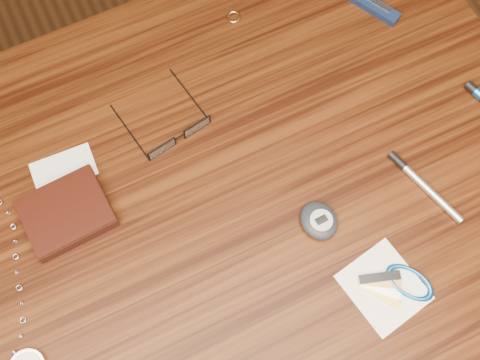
{
  "coord_description": "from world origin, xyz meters",
  "views": [
    {
      "loc": [
        -0.07,
        -0.26,
        1.52
      ],
      "look_at": [
        0.05,
        0.01,
        0.76
      ],
      "focal_mm": 45.0,
      "sensor_mm": 36.0,
      "label": 1
    }
  ],
  "objects_px": {
    "wallet_and_card": "(66,212)",
    "pocket_watch": "(26,360)",
    "silver_pen": "(419,181)",
    "pedometer": "(319,220)",
    "desk": "(210,223)",
    "eyeglasses": "(177,135)",
    "pocket_knife": "(371,5)",
    "notepad_keys": "(397,284)"
  },
  "relations": [
    {
      "from": "wallet_and_card",
      "to": "eyeglasses",
      "type": "relative_size",
      "value": 1.16
    },
    {
      "from": "silver_pen",
      "to": "pocket_watch",
      "type": "bearing_deg",
      "value": 179.25
    },
    {
      "from": "pocket_knife",
      "to": "silver_pen",
      "type": "relative_size",
      "value": 0.74
    },
    {
      "from": "eyeglasses",
      "to": "silver_pen",
      "type": "xyz_separation_m",
      "value": [
        0.27,
        -0.2,
        -0.01
      ]
    },
    {
      "from": "wallet_and_card",
      "to": "pocket_knife",
      "type": "height_order",
      "value": "wallet_and_card"
    },
    {
      "from": "desk",
      "to": "silver_pen",
      "type": "bearing_deg",
      "value": -20.18
    },
    {
      "from": "wallet_and_card",
      "to": "notepad_keys",
      "type": "xyz_separation_m",
      "value": [
        0.35,
        -0.27,
        -0.01
      ]
    },
    {
      "from": "notepad_keys",
      "to": "silver_pen",
      "type": "height_order",
      "value": "silver_pen"
    },
    {
      "from": "pedometer",
      "to": "desk",
      "type": "bearing_deg",
      "value": 143.16
    },
    {
      "from": "pocket_watch",
      "to": "pocket_knife",
      "type": "xyz_separation_m",
      "value": [
        0.64,
        0.27,
        0.0
      ]
    },
    {
      "from": "wallet_and_card",
      "to": "notepad_keys",
      "type": "relative_size",
      "value": 1.19
    },
    {
      "from": "desk",
      "to": "pocket_watch",
      "type": "xyz_separation_m",
      "value": [
        -0.28,
        -0.09,
        0.11
      ]
    },
    {
      "from": "desk",
      "to": "eyeglasses",
      "type": "relative_size",
      "value": 8.13
    },
    {
      "from": "desk",
      "to": "pedometer",
      "type": "xyz_separation_m",
      "value": [
        0.12,
        -0.09,
        0.11
      ]
    },
    {
      "from": "pocket_watch",
      "to": "silver_pen",
      "type": "xyz_separation_m",
      "value": [
        0.56,
        -0.01,
        -0.0
      ]
    },
    {
      "from": "silver_pen",
      "to": "pedometer",
      "type": "bearing_deg",
      "value": 176.63
    },
    {
      "from": "wallet_and_card",
      "to": "silver_pen",
      "type": "height_order",
      "value": "wallet_and_card"
    },
    {
      "from": "wallet_and_card",
      "to": "silver_pen",
      "type": "distance_m",
      "value": 0.48
    },
    {
      "from": "pocket_knife",
      "to": "notepad_keys",
      "type": "bearing_deg",
      "value": -115.61
    },
    {
      "from": "pedometer",
      "to": "wallet_and_card",
      "type": "bearing_deg",
      "value": 152.43
    },
    {
      "from": "desk",
      "to": "notepad_keys",
      "type": "xyz_separation_m",
      "value": [
        0.17,
        -0.21,
        0.11
      ]
    },
    {
      "from": "notepad_keys",
      "to": "silver_pen",
      "type": "relative_size",
      "value": 0.93
    },
    {
      "from": "eyeglasses",
      "to": "silver_pen",
      "type": "distance_m",
      "value": 0.34
    },
    {
      "from": "desk",
      "to": "pedometer",
      "type": "height_order",
      "value": "pedometer"
    },
    {
      "from": "notepad_keys",
      "to": "pocket_watch",
      "type": "bearing_deg",
      "value": 165.81
    },
    {
      "from": "pocket_watch",
      "to": "notepad_keys",
      "type": "xyz_separation_m",
      "value": [
        0.46,
        -0.12,
        -0.0
      ]
    },
    {
      "from": "eyeglasses",
      "to": "pocket_knife",
      "type": "height_order",
      "value": "eyeglasses"
    },
    {
      "from": "wallet_and_card",
      "to": "silver_pen",
      "type": "bearing_deg",
      "value": -20.1
    },
    {
      "from": "wallet_and_card",
      "to": "eyeglasses",
      "type": "bearing_deg",
      "value": 12.87
    },
    {
      "from": "pocket_watch",
      "to": "notepad_keys",
      "type": "relative_size",
      "value": 2.42
    },
    {
      "from": "notepad_keys",
      "to": "pocket_knife",
      "type": "xyz_separation_m",
      "value": [
        0.19,
        0.39,
        0.0
      ]
    },
    {
      "from": "wallet_and_card",
      "to": "pocket_watch",
      "type": "bearing_deg",
      "value": -125.0
    },
    {
      "from": "wallet_and_card",
      "to": "pocket_knife",
      "type": "bearing_deg",
      "value": 12.24
    },
    {
      "from": "wallet_and_card",
      "to": "pocket_knife",
      "type": "relative_size",
      "value": 1.51
    },
    {
      "from": "pedometer",
      "to": "silver_pen",
      "type": "bearing_deg",
      "value": -3.37
    },
    {
      "from": "desk",
      "to": "notepad_keys",
      "type": "bearing_deg",
      "value": -50.35
    },
    {
      "from": "desk",
      "to": "notepad_keys",
      "type": "height_order",
      "value": "notepad_keys"
    },
    {
      "from": "desk",
      "to": "silver_pen",
      "type": "xyz_separation_m",
      "value": [
        0.27,
        -0.1,
        0.11
      ]
    },
    {
      "from": "desk",
      "to": "pocket_knife",
      "type": "xyz_separation_m",
      "value": [
        0.36,
        0.18,
        0.11
      ]
    },
    {
      "from": "wallet_and_card",
      "to": "pocket_watch",
      "type": "xyz_separation_m",
      "value": [
        -0.11,
        -0.16,
        -0.01
      ]
    },
    {
      "from": "wallet_and_card",
      "to": "silver_pen",
      "type": "xyz_separation_m",
      "value": [
        0.45,
        -0.16,
        -0.01
      ]
    },
    {
      "from": "wallet_and_card",
      "to": "pocket_knife",
      "type": "xyz_separation_m",
      "value": [
        0.53,
        0.12,
        -0.01
      ]
    }
  ]
}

